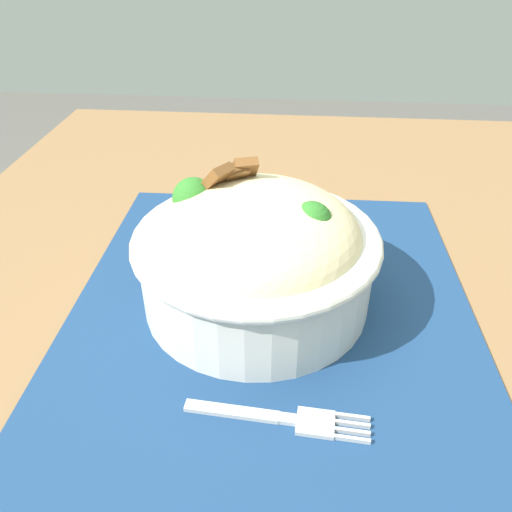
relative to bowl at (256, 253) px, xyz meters
The scene contains 4 objects.
table 0.13m from the bowl, 94.11° to the left, with size 1.03×0.83×0.73m.
placemat 0.06m from the bowl, 25.07° to the left, with size 0.47×0.35×0.00m, color navy.
bowl is the anchor object (origin of this frame).
fork 0.14m from the bowl, 13.88° to the left, with size 0.03×0.13×0.00m.
Camera 1 is at (0.35, -0.01, 1.03)m, focal length 35.48 mm.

